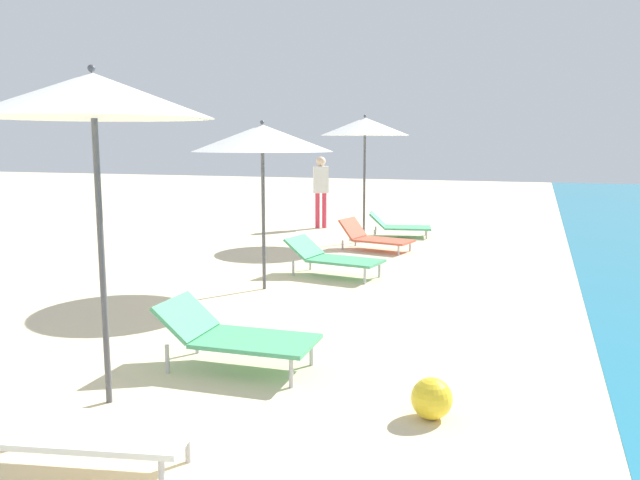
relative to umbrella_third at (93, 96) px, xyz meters
The scene contains 10 objects.
umbrella_third is the anchor object (origin of this frame).
lounger_third_shoreside 2.45m from the umbrella_third, 58.81° to the left, with size 1.47×0.73×0.63m.
lounger_third_inland 2.41m from the umbrella_third, 64.76° to the right, with size 1.65×0.87×0.60m.
umbrella_fourth 4.16m from the umbrella_third, 96.10° to the left, with size 1.99×1.99×2.41m.
lounger_fourth_shoreside 5.70m from the umbrella_third, 87.45° to the left, with size 1.59×0.89×0.59m.
umbrella_farthest 8.82m from the umbrella_third, 91.40° to the left, with size 1.85×1.85×2.67m.
lounger_farthest_shoreside 10.04m from the umbrella_third, 88.07° to the left, with size 1.47×0.93×0.55m.
lounger_farthest_inland 8.17m from the umbrella_third, 88.15° to the left, with size 1.50×0.92×0.60m.
person_walking_mid 10.84m from the umbrella_third, 99.58° to the left, with size 0.42×0.35×1.76m.
beach_ball 3.48m from the umbrella_third, 12.21° to the left, with size 0.32×0.32×0.32m, color yellow.
Camera 1 is at (3.80, 4.91, 2.12)m, focal length 35.62 mm.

